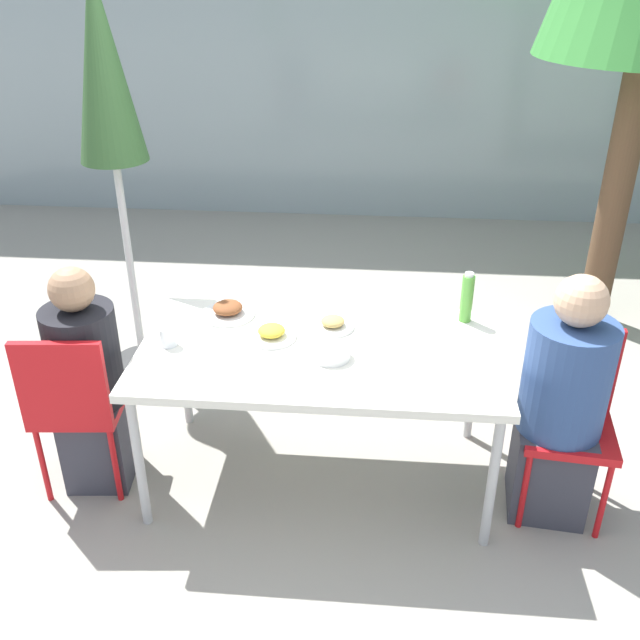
{
  "coord_description": "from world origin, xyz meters",
  "views": [
    {
      "loc": [
        0.24,
        -2.79,
        2.4
      ],
      "look_at": [
        0.0,
        0.0,
        0.89
      ],
      "focal_mm": 40.0,
      "sensor_mm": 36.0,
      "label": 1
    }
  ],
  "objects_px": {
    "person_left": "(89,386)",
    "salad_bowl": "(331,353)",
    "bottle": "(467,298)",
    "drinking_cup": "(168,337)",
    "closed_umbrella": "(105,83)",
    "chair_left": "(74,399)",
    "chair_right": "(569,406)",
    "person_right": "(561,408)"
  },
  "relations": [
    {
      "from": "person_right",
      "to": "closed_umbrella",
      "type": "bearing_deg",
      "value": -18.86
    },
    {
      "from": "chair_right",
      "to": "drinking_cup",
      "type": "height_order",
      "value": "chair_right"
    },
    {
      "from": "person_left",
      "to": "chair_left",
      "type": "bearing_deg",
      "value": -122.03
    },
    {
      "from": "chair_right",
      "to": "person_right",
      "type": "xyz_separation_m",
      "value": [
        -0.06,
        -0.07,
        0.04
      ]
    },
    {
      "from": "person_left",
      "to": "drinking_cup",
      "type": "relative_size",
      "value": 12.82
    },
    {
      "from": "chair_left",
      "to": "chair_right",
      "type": "xyz_separation_m",
      "value": [
        2.26,
        0.14,
        0.0
      ]
    },
    {
      "from": "chair_right",
      "to": "closed_umbrella",
      "type": "relative_size",
      "value": 0.38
    },
    {
      "from": "person_right",
      "to": "bottle",
      "type": "bearing_deg",
      "value": -42.53
    },
    {
      "from": "chair_left",
      "to": "person_right",
      "type": "distance_m",
      "value": 2.21
    },
    {
      "from": "drinking_cup",
      "to": "closed_umbrella",
      "type": "bearing_deg",
      "value": 117.63
    },
    {
      "from": "drinking_cup",
      "to": "salad_bowl",
      "type": "relative_size",
      "value": 0.51
    },
    {
      "from": "salad_bowl",
      "to": "chair_left",
      "type": "bearing_deg",
      "value": -174.74
    },
    {
      "from": "bottle",
      "to": "drinking_cup",
      "type": "bearing_deg",
      "value": -165.27
    },
    {
      "from": "chair_left",
      "to": "drinking_cup",
      "type": "height_order",
      "value": "chair_left"
    },
    {
      "from": "chair_left",
      "to": "chair_right",
      "type": "relative_size",
      "value": 1.0
    },
    {
      "from": "chair_right",
      "to": "salad_bowl",
      "type": "distance_m",
      "value": 1.11
    },
    {
      "from": "person_right",
      "to": "salad_bowl",
      "type": "distance_m",
      "value": 1.05
    },
    {
      "from": "chair_left",
      "to": "drinking_cup",
      "type": "xyz_separation_m",
      "value": [
        0.43,
        0.15,
        0.27
      ]
    },
    {
      "from": "drinking_cup",
      "to": "salad_bowl",
      "type": "xyz_separation_m",
      "value": [
        0.75,
        -0.05,
        -0.02
      ]
    },
    {
      "from": "person_left",
      "to": "salad_bowl",
      "type": "height_order",
      "value": "person_left"
    },
    {
      "from": "chair_left",
      "to": "salad_bowl",
      "type": "relative_size",
      "value": 5.0
    },
    {
      "from": "closed_umbrella",
      "to": "bottle",
      "type": "relative_size",
      "value": 9.12
    },
    {
      "from": "closed_umbrella",
      "to": "bottle",
      "type": "distance_m",
      "value": 2.17
    },
    {
      "from": "bottle",
      "to": "salad_bowl",
      "type": "xyz_separation_m",
      "value": [
        -0.63,
        -0.41,
        -0.1
      ]
    },
    {
      "from": "person_right",
      "to": "salad_bowl",
      "type": "xyz_separation_m",
      "value": [
        -1.03,
        0.04,
        0.2
      ]
    },
    {
      "from": "person_left",
      "to": "bottle",
      "type": "xyz_separation_m",
      "value": [
        1.77,
        0.43,
        0.32
      ]
    },
    {
      "from": "chair_right",
      "to": "closed_umbrella",
      "type": "height_order",
      "value": "closed_umbrella"
    },
    {
      "from": "person_left",
      "to": "closed_umbrella",
      "type": "distance_m",
      "value": 1.59
    },
    {
      "from": "person_left",
      "to": "closed_umbrella",
      "type": "height_order",
      "value": "closed_umbrella"
    },
    {
      "from": "chair_left",
      "to": "salad_bowl",
      "type": "distance_m",
      "value": 1.21
    },
    {
      "from": "person_left",
      "to": "drinking_cup",
      "type": "distance_m",
      "value": 0.46
    },
    {
      "from": "person_left",
      "to": "salad_bowl",
      "type": "xyz_separation_m",
      "value": [
        1.14,
        0.02,
        0.23
      ]
    },
    {
      "from": "bottle",
      "to": "salad_bowl",
      "type": "height_order",
      "value": "bottle"
    },
    {
      "from": "chair_left",
      "to": "salad_bowl",
      "type": "bearing_deg",
      "value": 0.13
    },
    {
      "from": "person_left",
      "to": "salad_bowl",
      "type": "relative_size",
      "value": 6.5
    },
    {
      "from": "chair_right",
      "to": "salad_bowl",
      "type": "xyz_separation_m",
      "value": [
        -1.08,
        -0.03,
        0.25
      ]
    },
    {
      "from": "drinking_cup",
      "to": "salad_bowl",
      "type": "bearing_deg",
      "value": -3.48
    },
    {
      "from": "person_left",
      "to": "closed_umbrella",
      "type": "relative_size",
      "value": 0.49
    },
    {
      "from": "person_right",
      "to": "drinking_cup",
      "type": "bearing_deg",
      "value": 3.24
    },
    {
      "from": "chair_right",
      "to": "closed_umbrella",
      "type": "bearing_deg",
      "value": -16.8
    },
    {
      "from": "chair_left",
      "to": "drinking_cup",
      "type": "relative_size",
      "value": 9.86
    },
    {
      "from": "bottle",
      "to": "salad_bowl",
      "type": "distance_m",
      "value": 0.76
    }
  ]
}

